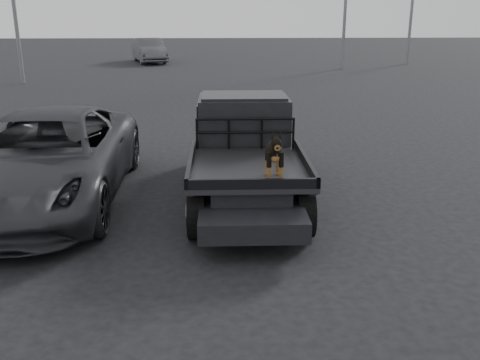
{
  "coord_description": "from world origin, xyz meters",
  "views": [
    {
      "loc": [
        0.32,
        -7.37,
        3.37
      ],
      "look_at": [
        0.57,
        -0.38,
        1.12
      ],
      "focal_mm": 40.0,
      "sensor_mm": 36.0,
      "label": 1
    }
  ],
  "objects_px": {
    "flatbed_ute": "(246,176)",
    "distant_car_a": "(149,50)",
    "dog": "(274,155)",
    "parked_suv": "(45,159)"
  },
  "relations": [
    {
      "from": "distant_car_a",
      "to": "dog",
      "type": "bearing_deg",
      "value": -96.18
    },
    {
      "from": "parked_suv",
      "to": "distant_car_a",
      "type": "relative_size",
      "value": 1.24
    },
    {
      "from": "flatbed_ute",
      "to": "distant_car_a",
      "type": "relative_size",
      "value": 1.15
    },
    {
      "from": "flatbed_ute",
      "to": "distant_car_a",
      "type": "bearing_deg",
      "value": 100.8
    },
    {
      "from": "parked_suv",
      "to": "flatbed_ute",
      "type": "bearing_deg",
      "value": -1.47
    },
    {
      "from": "flatbed_ute",
      "to": "parked_suv",
      "type": "xyz_separation_m",
      "value": [
        -3.59,
        0.02,
        0.35
      ]
    },
    {
      "from": "flatbed_ute",
      "to": "parked_suv",
      "type": "bearing_deg",
      "value": 179.64
    },
    {
      "from": "flatbed_ute",
      "to": "dog",
      "type": "height_order",
      "value": "dog"
    },
    {
      "from": "parked_suv",
      "to": "distant_car_a",
      "type": "xyz_separation_m",
      "value": [
        -1.53,
        26.82,
        -0.04
      ]
    },
    {
      "from": "flatbed_ute",
      "to": "dog",
      "type": "xyz_separation_m",
      "value": [
        0.35,
        -1.62,
        0.83
      ]
    }
  ]
}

